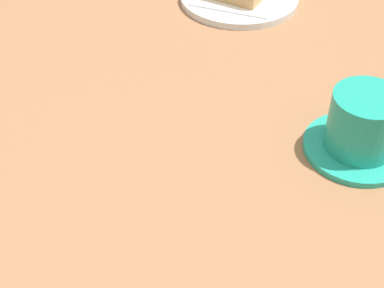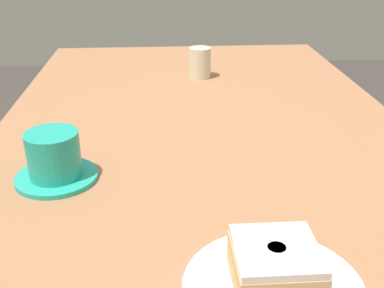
% 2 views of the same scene
% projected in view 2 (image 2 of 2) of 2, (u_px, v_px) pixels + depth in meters
% --- Properties ---
extents(table, '(1.26, 0.81, 0.71)m').
position_uv_depth(table, '(201.00, 157.00, 1.00)').
color(table, '#A06B48').
rests_on(table, ground_plane).
extents(napkin_glazed_square, '(0.15, 0.15, 0.00)m').
position_uv_depth(napkin_glazed_square, '(273.00, 284.00, 0.50)').
color(napkin_glazed_square, white).
rests_on(napkin_glazed_square, plate_glazed_square).
extents(donut_glazed_square, '(0.09, 0.09, 0.05)m').
position_uv_depth(donut_glazed_square, '(275.00, 265.00, 0.49)').
color(donut_glazed_square, tan).
rests_on(donut_glazed_square, napkin_glazed_square).
extents(coffee_cup, '(0.13, 0.13, 0.08)m').
position_uv_depth(coffee_cup, '(54.00, 158.00, 0.72)').
color(coffee_cup, teal).
rests_on(coffee_cup, table).
extents(sugar_jar, '(0.06, 0.06, 0.08)m').
position_uv_depth(sugar_jar, '(200.00, 63.00, 1.21)').
color(sugar_jar, beige).
rests_on(sugar_jar, table).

